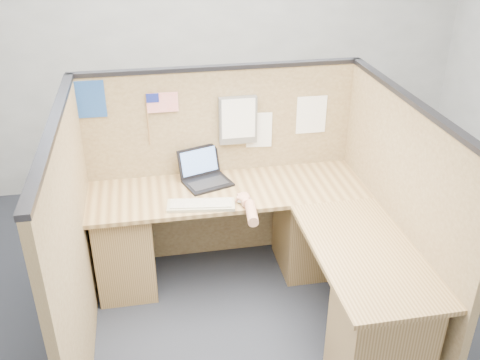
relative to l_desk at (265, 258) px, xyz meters
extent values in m
plane|color=#1D222A|center=(-0.18, -0.29, -0.39)|extent=(5.00, 5.00, 0.00)
plane|color=#95989A|center=(-0.18, 1.96, 1.01)|extent=(5.00, 0.00, 5.00)
cube|color=brown|center=(-0.18, 0.71, 0.36)|extent=(2.05, 0.05, 1.50)
cube|color=#232328|center=(-0.18, 0.71, 1.12)|extent=(2.05, 0.06, 0.03)
cube|color=brown|center=(-1.18, -0.19, 0.36)|extent=(0.05, 1.80, 1.50)
cube|color=#232328|center=(-1.18, -0.19, 1.12)|extent=(0.06, 1.80, 0.03)
cube|color=brown|center=(0.82, -0.19, 0.36)|extent=(0.05, 1.80, 1.50)
cube|color=#232328|center=(0.82, -0.19, 1.12)|extent=(0.06, 1.80, 0.03)
cube|color=brown|center=(-0.18, 0.39, 0.32)|extent=(1.95, 0.60, 0.03)
cube|color=brown|center=(0.49, -0.49, 0.32)|extent=(0.60, 1.15, 0.03)
cube|color=brown|center=(-0.93, 0.39, -0.04)|extent=(0.40, 0.50, 0.70)
cube|color=brown|center=(0.42, 0.39, -0.04)|extent=(0.40, 0.50, 0.70)
cube|color=brown|center=(0.49, -0.81, -0.04)|extent=(0.50, 0.40, 0.70)
cube|color=black|center=(-0.31, 0.49, 0.35)|extent=(0.37, 0.32, 0.02)
cube|color=black|center=(-0.31, 0.64, 0.46)|extent=(0.32, 0.16, 0.21)
cube|color=#4B699F|center=(-0.31, 0.63, 0.46)|extent=(0.28, 0.13, 0.17)
cube|color=tan|center=(-0.40, 0.19, 0.35)|extent=(0.46, 0.21, 0.02)
cube|color=silver|center=(-0.40, 0.19, 0.36)|extent=(0.42, 0.17, 0.01)
ellipsoid|color=silver|center=(-0.11, 0.19, 0.36)|extent=(0.11, 0.07, 0.04)
ellipsoid|color=tan|center=(-0.11, 0.18, 0.38)|extent=(0.09, 0.11, 0.05)
cylinder|color=tan|center=(-0.10, 0.14, 0.37)|extent=(0.06, 0.05, 0.06)
cylinder|color=tan|center=(-0.09, 0.00, 0.37)|extent=(0.09, 0.26, 0.08)
cube|color=#1E468D|center=(-1.06, 0.68, 0.96)|extent=(0.19, 0.01, 0.26)
cylinder|color=olive|center=(-0.70, 0.67, 0.79)|extent=(0.01, 0.01, 0.38)
cube|color=red|center=(-0.59, 0.67, 0.91)|extent=(0.22, 0.00, 0.14)
cube|color=navy|center=(-0.65, 0.67, 0.95)|extent=(0.09, 0.00, 0.07)
cube|color=slate|center=(-0.06, 0.66, 0.75)|extent=(0.27, 0.05, 0.35)
cube|color=white|center=(-0.06, 0.63, 0.77)|extent=(0.24, 0.01, 0.30)
cube|color=white|center=(0.09, 0.68, 0.65)|extent=(0.21, 0.02, 0.27)
cube|color=white|center=(0.49, 0.68, 0.74)|extent=(0.23, 0.01, 0.29)
camera|label=1|loc=(-0.70, -2.86, 2.17)|focal=40.00mm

